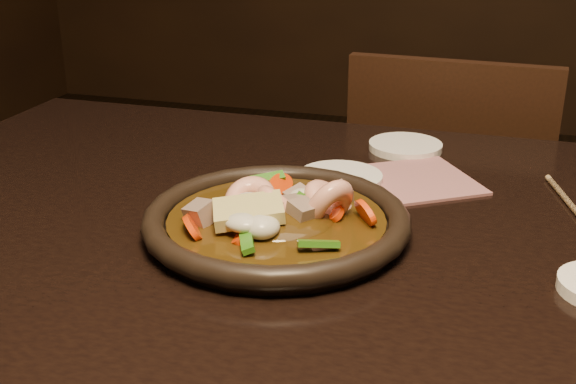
# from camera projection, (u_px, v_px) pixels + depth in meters

# --- Properties ---
(table) EXTENTS (1.60, 0.90, 0.75)m
(table) POSITION_uv_depth(u_px,v_px,m) (444.00, 312.00, 0.83)
(table) COLOR black
(table) RESTS_ON floor
(chair) EXTENTS (0.42, 0.42, 0.85)m
(chair) POSITION_uv_depth(u_px,v_px,m) (446.00, 231.00, 1.52)
(chair) COLOR black
(chair) RESTS_ON floor
(plate) EXTENTS (0.31, 0.31, 0.03)m
(plate) POSITION_uv_depth(u_px,v_px,m) (277.00, 222.00, 0.84)
(plate) COLOR black
(plate) RESTS_ON table
(stirfry) EXTENTS (0.23, 0.21, 0.07)m
(stirfry) POSITION_uv_depth(u_px,v_px,m) (280.00, 215.00, 0.84)
(stirfry) COLOR #322009
(stirfry) RESTS_ON plate
(saucer_left) EXTENTS (0.12, 0.12, 0.01)m
(saucer_left) POSITION_uv_depth(u_px,v_px,m) (340.00, 178.00, 0.99)
(saucer_left) COLOR white
(saucer_left) RESTS_ON table
(saucer_right) EXTENTS (0.11, 0.11, 0.01)m
(saucer_right) POSITION_uv_depth(u_px,v_px,m) (405.00, 146.00, 1.12)
(saucer_right) COLOR white
(saucer_right) RESTS_ON table
(napkin) EXTENTS (0.21, 0.21, 0.00)m
(napkin) POSITION_uv_depth(u_px,v_px,m) (415.00, 180.00, 1.00)
(napkin) COLOR #9C6063
(napkin) RESTS_ON table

